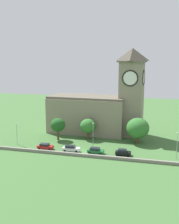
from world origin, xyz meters
TOP-DOWN VIEW (x-y plane):
  - ground_plane at (0.00, 15.00)m, footprint 200.00×200.00m
  - church at (-0.20, 21.41)m, footprint 33.02×14.22m
  - quay_barrier at (0.00, -3.30)m, footprint 51.44×0.70m
  - car_red at (-11.04, -0.21)m, footprint 4.55×2.28m
  - car_white at (-3.30, -0.32)m, footprint 4.90×2.34m
  - car_green at (3.65, -0.10)m, footprint 4.40×2.36m
  - car_black at (11.05, 0.36)m, footprint 4.16×2.18m
  - streetlamp_west_end at (-21.09, 1.89)m, footprint 0.44×0.44m
  - streetlamp_west_mid at (2.28, 2.61)m, footprint 0.44×0.44m
  - streetlamp_central at (24.66, 1.31)m, footprint 0.44×0.44m
  - tree_by_tower at (-10.83, 9.29)m, footprint 4.69×4.69m
  - tree_riverside_east at (13.83, 12.26)m, footprint 6.86×6.86m
  - tree_churchyard at (-1.90, 12.73)m, footprint 5.04×5.04m

SIDE VIEW (x-z plane):
  - ground_plane at x=0.00m, z-range 0.00..0.00m
  - quay_barrier at x=0.00m, z-range 0.00..0.81m
  - car_green at x=3.65m, z-range 0.01..1.64m
  - car_red at x=-11.04m, z-range 0.01..1.67m
  - car_black at x=11.05m, z-range 0.01..1.69m
  - car_white at x=-3.30m, z-range 0.01..1.79m
  - tree_churchyard at x=-1.90m, z-range 1.00..7.61m
  - streetlamp_west_end at x=-21.09m, z-range 1.13..7.57m
  - tree_riverside_east at x=13.83m, z-range 0.80..8.63m
  - streetlamp_central at x=24.66m, z-range 1.18..8.31m
  - tree_by_tower at x=-10.83m, z-range 1.34..8.35m
  - streetlamp_west_mid at x=2.28m, z-range 1.24..9.16m
  - church at x=-0.20m, z-range -5.76..23.02m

